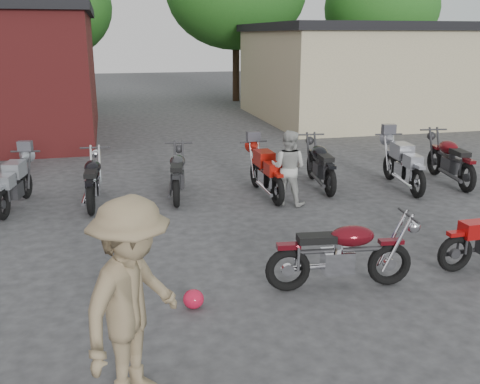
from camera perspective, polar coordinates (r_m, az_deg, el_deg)
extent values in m
plane|color=#2E2E30|center=(6.92, 10.00, -12.66)|extent=(90.00, 90.00, 0.00)
cube|color=tan|center=(23.34, 14.81, 12.02)|extent=(10.00, 8.00, 3.50)
ellipsoid|color=#B71330|center=(6.92, -4.99, -11.31)|extent=(0.31, 0.31, 0.25)
imported|color=#AAABA7|center=(10.80, 5.17, 2.58)|extent=(0.94, 0.90, 1.52)
imported|color=#877253|center=(5.06, -11.35, -11.43)|extent=(1.37, 1.48, 2.00)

